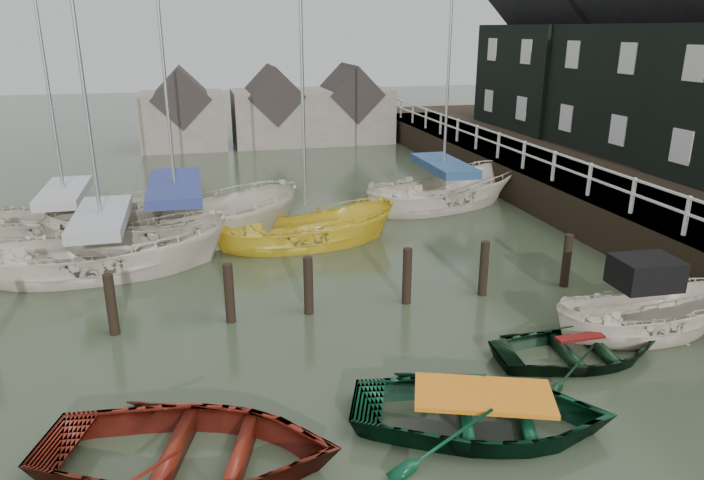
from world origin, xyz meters
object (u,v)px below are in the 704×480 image
object	(u,v)px
rowboat_green	(481,428)
sailboat_e	(70,234)
sailboat_a	(108,269)
sailboat_c	(306,243)
sailboat_d	(442,204)
rowboat_red	(192,468)
sailboat_b	(180,240)
motorboat	(642,330)
rowboat_dkgreen	(577,360)

from	to	relation	value
rowboat_green	sailboat_e	size ratio (longest dim) A/B	0.42
sailboat_a	sailboat_e	distance (m)	3.82
sailboat_c	sailboat_d	distance (m)	6.51
rowboat_red	sailboat_a	xyz separation A→B (m)	(-2.16, 8.96, 0.06)
sailboat_c	sailboat_d	bearing A→B (deg)	-64.39
sailboat_d	sailboat_e	xyz separation A→B (m)	(-12.95, -0.53, -0.00)
rowboat_red	rowboat_green	size ratio (longest dim) A/B	1.06
sailboat_b	motorboat	bearing A→B (deg)	-137.50
sailboat_c	sailboat_e	size ratio (longest dim) A/B	0.94
motorboat	sailboat_d	bearing A→B (deg)	4.21
motorboat	sailboat_b	xyz separation A→B (m)	(-9.82, 8.97, -0.04)
rowboat_green	sailboat_c	world-z (taller)	sailboat_c
sailboat_e	sailboat_d	bearing A→B (deg)	-84.51
rowboat_green	sailboat_b	xyz separation A→B (m)	(-4.95, 11.23, 0.06)
motorboat	sailboat_d	size ratio (longest dim) A/B	0.33
sailboat_b	rowboat_red	bearing A→B (deg)	176.25
rowboat_green	sailboat_d	distance (m)	13.93
rowboat_green	rowboat_dkgreen	size ratio (longest dim) A/B	1.26
sailboat_c	sailboat_b	bearing A→B (deg)	70.61
rowboat_dkgreen	sailboat_a	xyz separation A→B (m)	(-9.72, 7.49, 0.06)
rowboat_red	sailboat_b	xyz separation A→B (m)	(-0.26, 11.07, 0.06)
rowboat_dkgreen	sailboat_e	bearing A→B (deg)	51.08
sailboat_e	sailboat_a	bearing A→B (deg)	-153.58
rowboat_dkgreen	motorboat	distance (m)	2.10
sailboat_c	sailboat_e	world-z (taller)	sailboat_e
rowboat_green	sailboat_e	world-z (taller)	sailboat_e
sailboat_d	sailboat_e	world-z (taller)	sailboat_d
rowboat_green	sailboat_a	bearing A→B (deg)	57.26
motorboat	rowboat_green	bearing A→B (deg)	117.66
sailboat_a	sailboat_c	world-z (taller)	sailboat_a
rowboat_green	sailboat_d	size ratio (longest dim) A/B	0.34
sailboat_a	sailboat_c	bearing A→B (deg)	-83.97
rowboat_red	sailboat_d	world-z (taller)	sailboat_d
rowboat_green	sailboat_d	xyz separation A→B (m)	(4.60, 13.15, 0.07)
sailboat_c	sailboat_e	distance (m)	7.65
motorboat	sailboat_e	size ratio (longest dim) A/B	0.41
sailboat_e	motorboat	bearing A→B (deg)	-124.91
rowboat_red	sailboat_a	distance (m)	9.22
motorboat	sailboat_c	world-z (taller)	sailboat_c
sailboat_b	sailboat_c	size ratio (longest dim) A/B	1.30
sailboat_d	sailboat_c	bearing A→B (deg)	102.10
sailboat_b	sailboat_e	xyz separation A→B (m)	(-3.41, 1.39, 0.00)
rowboat_red	sailboat_e	world-z (taller)	sailboat_e
rowboat_dkgreen	sailboat_b	xyz separation A→B (m)	(-7.82, 9.60, 0.06)
sailboat_b	rowboat_green	bearing A→B (deg)	-161.32
rowboat_dkgreen	motorboat	size ratio (longest dim) A/B	0.80
rowboat_red	rowboat_dkgreen	world-z (taller)	rowboat_red
rowboat_green	sailboat_a	xyz separation A→B (m)	(-6.85, 9.12, 0.06)
rowboat_red	sailboat_d	xyz separation A→B (m)	(9.28, 12.99, 0.07)
rowboat_dkgreen	sailboat_c	world-z (taller)	sailboat_c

